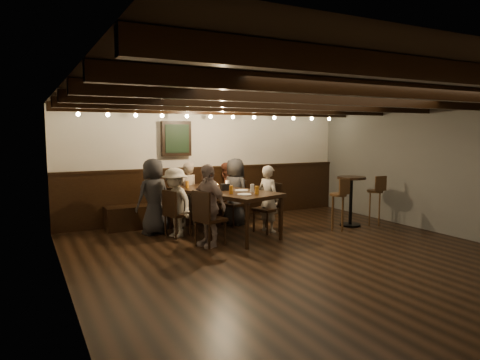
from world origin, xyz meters
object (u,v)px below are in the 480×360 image
dining_table (223,194)px  high_top_table (351,194)px  person_right_far (268,199)px  bar_stool_left (338,211)px  person_bench_right (226,191)px  person_right_near (235,192)px  chair_left_near (177,222)px  person_bench_centre (188,194)px  person_bench_left (154,197)px  chair_right_far (267,217)px  chair_left_far (209,229)px  person_left_far (208,205)px  chair_right_near (234,211)px  bar_stool_right (375,207)px  person_left_near (175,203)px

dining_table → high_top_table: bearing=-29.1°
person_right_far → bar_stool_left: size_ratio=1.25×
person_bench_right → person_right_near: person_right_near is taller
chair_left_near → person_bench_centre: (0.50, 0.79, 0.38)m
high_top_table → person_bench_right: bearing=140.3°
person_right_near → dining_table: bearing=121.0°
person_bench_left → chair_right_far: bearing=140.2°
chair_left_far → person_right_far: (1.40, 0.44, 0.35)m
dining_table → person_left_far: 0.88m
person_bench_right → person_left_far: size_ratio=0.91×
chair_right_near → bar_stool_right: bearing=-135.2°
chair_right_near → person_bench_right: size_ratio=0.73×
bar_stool_left → person_right_far: bearing=148.8°
person_bench_left → person_right_far: 2.13m
chair_right_far → person_bench_left: person_bench_left is taller
chair_left_far → person_right_near: bearing=121.5°
dining_table → person_bench_right: 1.28m
person_right_far → bar_stool_left: person_right_far is taller
person_bench_left → high_top_table: size_ratio=1.41×
chair_right_near → person_right_far: person_right_far is taller
person_bench_left → dining_table: bearing=135.0°
chair_left_near → person_bench_centre: 1.01m
chair_left_near → chair_left_far: size_ratio=0.92×
chair_right_near → person_left_far: 1.77m
chair_right_near → person_left_near: 1.51m
chair_right_near → bar_stool_left: 2.07m
chair_left_near → bar_stool_right: bar_stool_right is taller
dining_table → chair_left_far: 0.97m
person_bench_left → person_left_far: bearing=96.3°
bar_stool_left → person_left_far: bearing=170.3°
chair_right_near → person_right_far: 0.97m
person_bench_centre → person_left_near: bearing=38.7°
chair_right_far → person_right_near: bearing=-1.9°
person_bench_centre → person_left_far: 1.68m
person_bench_left → person_bench_centre: size_ratio=1.09×
bar_stool_right → person_bench_right: bearing=145.5°
chair_right_far → high_top_table: size_ratio=0.92×
person_left_near → person_right_near: 1.50m
person_bench_right → high_top_table: 2.59m
person_bench_centre → person_right_near: person_right_near is taller
bar_stool_left → dining_table: bearing=152.6°
chair_right_far → person_left_near: size_ratio=0.74×
person_left_near → bar_stool_left: 3.09m
chair_left_near → high_top_table: size_ratio=0.85×
person_bench_right → person_left_far: (-1.17, -1.78, 0.06)m
chair_left_far → high_top_table: 3.16m
person_left_far → person_right_far: size_ratio=1.08×
dining_table → person_bench_right: size_ratio=1.92×
person_bench_left → person_right_far: size_ratio=1.11×
person_right_far → person_bench_right: bearing=-6.3°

